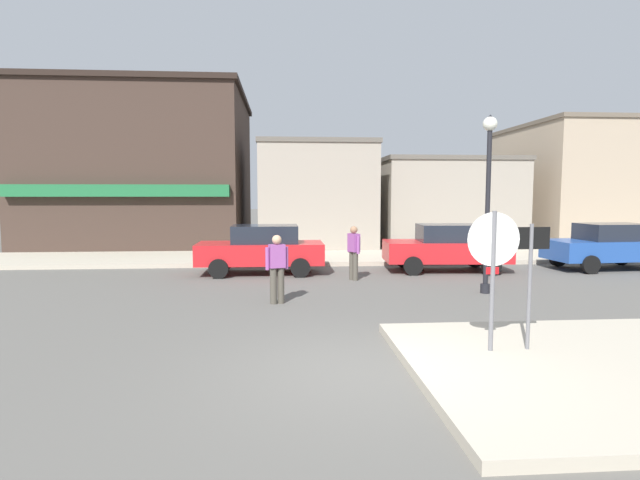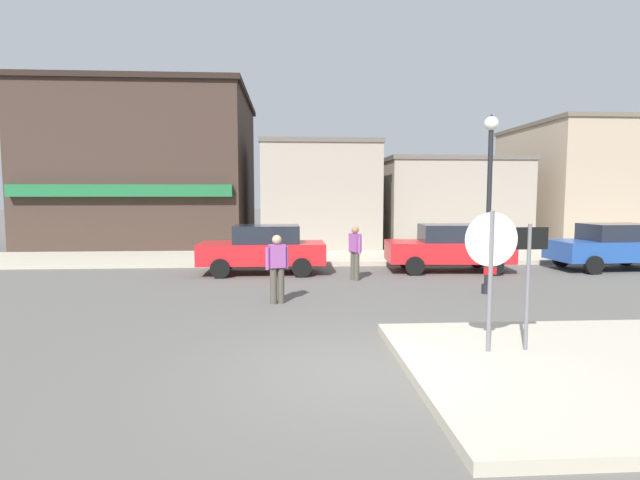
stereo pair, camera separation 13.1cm
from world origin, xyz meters
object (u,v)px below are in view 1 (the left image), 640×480
(parked_car_nearest, at_px, (262,249))
(parked_car_second, at_px, (447,247))
(parked_car_third, at_px, (609,246))
(pedestrian_crossing_far, at_px, (354,251))
(one_way_sign, at_px, (530,274))
(lamp_post, at_px, (488,178))
(stop_sign, at_px, (493,262))
(pedestrian_crossing_near, at_px, (277,267))

(parked_car_nearest, height_order, parked_car_second, same)
(parked_car_nearest, distance_m, parked_car_second, 6.10)
(parked_car_third, bearing_deg, pedestrian_crossing_far, -170.53)
(one_way_sign, height_order, lamp_post, lamp_post)
(parked_car_nearest, relative_size, parked_car_third, 0.98)
(stop_sign, xyz_separation_m, parked_car_nearest, (-3.86, 8.72, -0.71))
(lamp_post, xyz_separation_m, parked_car_second, (0.21, 3.69, -2.15))
(one_way_sign, distance_m, lamp_post, 5.49)
(stop_sign, relative_size, pedestrian_crossing_near, 1.43)
(parked_car_second, xyz_separation_m, pedestrian_crossing_near, (-5.56, -4.53, 0.06))
(stop_sign, height_order, lamp_post, lamp_post)
(lamp_post, bearing_deg, parked_car_third, 32.40)
(parked_car_nearest, xyz_separation_m, pedestrian_crossing_near, (0.54, -4.48, 0.06))
(pedestrian_crossing_far, bearing_deg, pedestrian_crossing_near, -126.17)
(stop_sign, xyz_separation_m, pedestrian_crossing_far, (-1.08, 7.29, -0.65))
(parked_car_second, height_order, parked_car_third, same)
(parked_car_second, xyz_separation_m, pedestrian_crossing_far, (-3.32, -1.47, 0.06))
(parked_car_second, relative_size, parked_car_third, 1.00)
(pedestrian_crossing_far, bearing_deg, lamp_post, -35.44)
(stop_sign, relative_size, pedestrian_crossing_far, 1.43)
(parked_car_third, bearing_deg, stop_sign, -131.88)
(one_way_sign, bearing_deg, stop_sign, -177.05)
(lamp_post, relative_size, pedestrian_crossing_far, 2.82)
(one_way_sign, distance_m, parked_car_third, 11.40)
(one_way_sign, relative_size, pedestrian_crossing_near, 1.30)
(parked_car_third, relative_size, pedestrian_crossing_far, 2.55)
(parked_car_second, bearing_deg, pedestrian_crossing_far, -156.12)
(one_way_sign, xyz_separation_m, parked_car_nearest, (-4.46, 8.69, -0.52))
(pedestrian_crossing_near, bearing_deg, lamp_post, 8.97)
(pedestrian_crossing_far, bearing_deg, parked_car_nearest, 152.85)
(pedestrian_crossing_near, height_order, pedestrian_crossing_far, same)
(parked_car_nearest, distance_m, parked_car_third, 11.74)
(lamp_post, bearing_deg, stop_sign, -111.82)
(lamp_post, bearing_deg, parked_car_second, 86.71)
(one_way_sign, xyz_separation_m, parked_car_second, (1.64, 8.73, -0.52))
(pedestrian_crossing_near, bearing_deg, parked_car_nearest, 96.85)
(pedestrian_crossing_far, bearing_deg, parked_car_third, 9.47)
(parked_car_nearest, bearing_deg, parked_car_third, 0.35)
(parked_car_second, bearing_deg, parked_car_third, 0.24)
(parked_car_second, xyz_separation_m, parked_car_third, (5.63, 0.02, 0.00))
(parked_car_nearest, bearing_deg, pedestrian_crossing_near, -83.15)
(parked_car_second, height_order, pedestrian_crossing_far, pedestrian_crossing_far)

